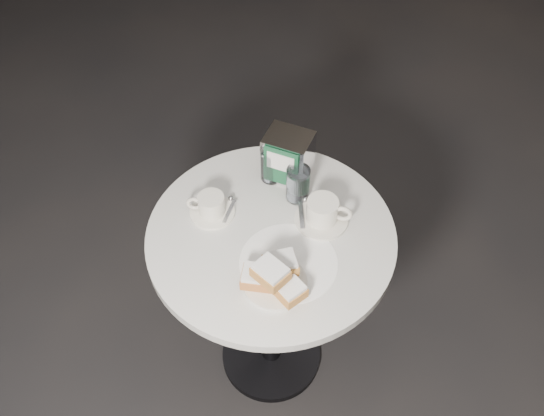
{
  "coord_description": "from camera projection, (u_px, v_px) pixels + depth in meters",
  "views": [
    {
      "loc": [
        0.14,
        -1.03,
        2.08
      ],
      "look_at": [
        0.0,
        0.02,
        0.83
      ],
      "focal_mm": 40.0,
      "sensor_mm": 36.0,
      "label": 1
    }
  ],
  "objects": [
    {
      "name": "cafe_table",
      "position": [
        271.0,
        273.0,
        1.84
      ],
      "size": [
        0.7,
        0.7,
        0.74
      ],
      "color": "black",
      "rests_on": "ground"
    },
    {
      "name": "sugar_spill",
      "position": [
        289.0,
        262.0,
        1.62
      ],
      "size": [
        0.28,
        0.28,
        0.0
      ],
      "primitive_type": "cylinder",
      "rotation": [
        0.0,
        0.0,
        -0.05
      ],
      "color": "white",
      "rests_on": "cafe_table"
    },
    {
      "name": "coffee_cup_left",
      "position": [
        211.0,
        206.0,
        1.71
      ],
      "size": [
        0.14,
        0.14,
        0.07
      ],
      "rotation": [
        0.0,
        0.0,
        0.08
      ],
      "color": "white",
      "rests_on": "cafe_table"
    },
    {
      "name": "napkin_dispenser",
      "position": [
        288.0,
        156.0,
        1.77
      ],
      "size": [
        0.16,
        0.14,
        0.15
      ],
      "rotation": [
        0.0,
        0.0,
        -0.27
      ],
      "color": "silver",
      "rests_on": "cafe_table"
    },
    {
      "name": "water_glass_right",
      "position": [
        298.0,
        184.0,
        1.73
      ],
      "size": [
        0.08,
        0.08,
        0.11
      ],
      "rotation": [
        0.0,
        0.0,
        0.24
      ],
      "color": "silver",
      "rests_on": "cafe_table"
    },
    {
      "name": "coffee_cup_right",
      "position": [
        323.0,
        213.0,
        1.69
      ],
      "size": [
        0.17,
        0.17,
        0.08
      ],
      "rotation": [
        0.0,
        0.0,
        -0.09
      ],
      "color": "silver",
      "rests_on": "cafe_table"
    },
    {
      "name": "water_glass_left",
      "position": [
        272.0,
        164.0,
        1.79
      ],
      "size": [
        0.09,
        0.09,
        0.11
      ],
      "rotation": [
        0.0,
        0.0,
        0.42
      ],
      "color": "white",
      "rests_on": "cafe_table"
    },
    {
      "name": "ground",
      "position": [
        271.0,
        356.0,
        2.25
      ],
      "size": [
        7.0,
        7.0,
        0.0
      ],
      "primitive_type": "plane",
      "color": "black",
      "rests_on": "ground"
    },
    {
      "name": "beignet_plate",
      "position": [
        274.0,
        277.0,
        1.54
      ],
      "size": [
        0.21,
        0.21,
        0.11
      ],
      "rotation": [
        0.0,
        0.0,
        -0.33
      ],
      "color": "silver",
      "rests_on": "cafe_table"
    }
  ]
}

